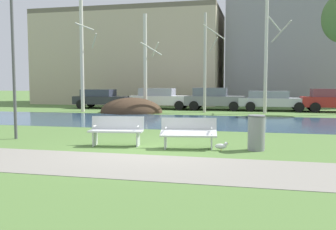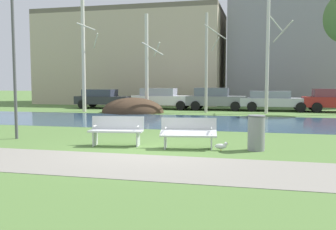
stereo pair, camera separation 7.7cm
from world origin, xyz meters
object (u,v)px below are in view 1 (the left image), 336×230
Objects in this scene: streetlamp at (12,33)px; parked_sedan_second_white at (161,98)px; seagull at (221,146)px; parked_van_nearest_dark at (101,98)px; trash_bin at (256,132)px; bench_right at (189,132)px; parked_wagon_fourth_silver at (272,100)px; parked_hatch_third_grey at (214,98)px; bench_left at (117,130)px.

streetlamp reaches higher than parked_sedan_second_white.
seagull is 18.81m from parked_van_nearest_dark.
trash_bin is at bearing -54.00° from parked_van_nearest_dark.
bench_right is 16.07m from parked_wagon_fourth_silver.
parked_van_nearest_dark is (-10.29, 15.73, 0.61)m from seagull.
parked_hatch_third_grey is at bearing 100.62° from trash_bin.
seagull is 7.74m from streetlamp.
parked_hatch_third_grey reaches higher than seagull.
parked_wagon_fourth_silver reaches higher than trash_bin.
parked_wagon_fourth_silver reaches higher than bench_right.
seagull is at bearing -56.80° from parked_van_nearest_dark.
parked_sedan_second_white is (1.12, 15.28, -2.72)m from streetlamp.
parked_hatch_third_grey is (4.94, 15.28, -2.71)m from streetlamp.
streetlamp reaches higher than trash_bin.
parked_sedan_second_white reaches higher than parked_wagon_fourth_silver.
bench_right is (2.19, 0.00, 0.00)m from bench_left.
trash_bin is at bearing 4.32° from bench_right.
streetlamp is 1.29× the size of parked_van_nearest_dark.
seagull is at bearing -96.97° from parked_wagon_fourth_silver.
parked_sedan_second_white reaches higher than parked_van_nearest_dark.
streetlamp reaches higher than bench_left.
bench_left is 1.68× the size of trash_bin.
seagull is at bearing -69.95° from parked_sedan_second_white.
parked_van_nearest_dark is (-7.16, 15.61, 0.27)m from bench_left.
bench_right is at bearing -100.39° from parked_wagon_fourth_silver.
parked_wagon_fourth_silver reaches higher than seagull.
streetlamp is at bearing -77.45° from parked_van_nearest_dark.
trash_bin is at bearing -2.80° from streetlamp.
parked_wagon_fourth_silver is at bearing 83.03° from seagull.
parked_hatch_third_grey is at bearing 1.42° from parked_van_nearest_dark.
parked_van_nearest_dark is at bearing 126.00° from trash_bin.
parked_sedan_second_white is (-5.81, 15.93, 0.66)m from seagull.
parked_van_nearest_dark is 8.30m from parked_hatch_third_grey.
bench_right is 6.74m from streetlamp.
parked_sedan_second_white is (-6.75, 15.67, 0.27)m from trash_bin.
parked_wagon_fourth_silver is (1.01, 15.66, 0.21)m from trash_bin.
parked_hatch_third_grey is at bearing 97.15° from seagull.
trash_bin reaches higher than bench_left.
bench_left is 4.08m from trash_bin.
parked_wagon_fourth_silver is (7.76, -0.01, -0.06)m from parked_sedan_second_white.
streetlamp is at bearing -94.20° from parked_sedan_second_white.
parked_sedan_second_white is 1.07× the size of parked_hatch_third_grey.
bench_left is 0.32× the size of streetlamp.
trash_bin is 1.05m from seagull.
trash_bin is 8.44m from streetlamp.
parked_hatch_third_grey is at bearing 0.04° from parked_sedan_second_white.
parked_hatch_third_grey is (3.82, 0.00, 0.01)m from parked_sedan_second_white.
parked_sedan_second_white is at bearing 113.32° from trash_bin.
parked_wagon_fourth_silver is (8.88, 15.27, -2.79)m from streetlamp.
bench_right is 0.32× the size of streetlamp.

